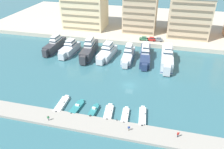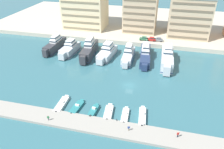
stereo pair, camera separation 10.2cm
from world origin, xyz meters
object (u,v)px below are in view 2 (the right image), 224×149
(motorboat_white_far_left, at_px, (62,104))
(pedestrian_far_side, at_px, (129,128))
(yacht_silver_left, at_px, (70,49))
(yacht_navy_center_right, at_px, (145,54))
(car_green_far_left, at_px, (144,38))
(motorboat_white_center_right, at_px, (142,116))
(yacht_silver_center, at_px, (128,55))
(yacht_silver_mid_right, at_px, (167,57))
(motorboat_white_center_left, at_px, (109,112))
(pedestrian_mid_deck, at_px, (48,118))
(yacht_silver_center_left, at_px, (107,52))
(pedestrian_near_edge, at_px, (178,134))
(yacht_charcoal_mid_left, at_px, (89,49))
(yacht_charcoal_far_left, at_px, (55,45))
(motorboat_white_center, at_px, (125,115))
(car_red_left, at_px, (151,39))
(car_grey_mid_left, at_px, (159,39))
(motorboat_teal_mid_left, at_px, (94,111))
(motorboat_teal_left, at_px, (77,107))

(motorboat_white_far_left, xyz_separation_m, pedestrian_far_side, (21.26, -6.16, 1.24))
(yacht_silver_left, xyz_separation_m, yacht_navy_center_right, (32.83, 2.61, -0.03))
(pedestrian_far_side, bearing_deg, car_green_far_left, 93.20)
(car_green_far_left, bearing_deg, yacht_silver_left, -148.94)
(motorboat_white_center_right, bearing_deg, yacht_silver_center, 106.48)
(yacht_silver_mid_right, height_order, motorboat_white_center_left, yacht_silver_mid_right)
(motorboat_white_far_left, relative_size, pedestrian_mid_deck, 5.32)
(yacht_silver_center_left, distance_m, motorboat_white_center_right, 40.09)
(yacht_silver_center, height_order, pedestrian_near_edge, yacht_silver_center)
(yacht_charcoal_mid_left, relative_size, yacht_silver_mid_right, 0.93)
(yacht_silver_center, xyz_separation_m, yacht_navy_center_right, (6.77, 2.38, -0.04))
(yacht_silver_center_left, distance_m, motorboat_white_far_left, 35.59)
(yacht_charcoal_far_left, xyz_separation_m, yacht_charcoal_mid_left, (16.93, -1.69, 0.35))
(yacht_silver_left, height_order, motorboat_white_center_left, yacht_silver_left)
(yacht_charcoal_far_left, relative_size, pedestrian_far_side, 11.14)
(yacht_charcoal_far_left, relative_size, yacht_navy_center_right, 0.80)
(yacht_silver_left, bearing_deg, motorboat_white_center, -47.94)
(yacht_charcoal_mid_left, bearing_deg, pedestrian_far_side, -59.01)
(yacht_charcoal_far_left, relative_size, yacht_silver_left, 1.15)
(yacht_silver_left, height_order, yacht_navy_center_right, yacht_navy_center_right)
(car_red_left, distance_m, pedestrian_near_edge, 59.94)
(yacht_charcoal_far_left, bearing_deg, car_red_left, 21.78)
(yacht_silver_left, xyz_separation_m, motorboat_white_far_left, (12.41, -34.80, -1.71))
(motorboat_white_center_right, xyz_separation_m, pedestrian_near_edge, (9.28, -5.73, 1.26))
(pedestrian_mid_deck, bearing_deg, car_grey_mid_left, 67.87)
(yacht_navy_center_right, height_order, car_grey_mid_left, yacht_navy_center_right)
(car_red_left, bearing_deg, yacht_silver_center_left, -133.31)
(yacht_charcoal_far_left, relative_size, motorboat_white_center_left, 2.52)
(yacht_silver_center_left, height_order, yacht_silver_center, yacht_silver_center)
(yacht_navy_center_right, bearing_deg, motorboat_teal_mid_left, -105.13)
(car_green_far_left, height_order, car_grey_mid_left, same)
(yacht_silver_mid_right, relative_size, motorboat_white_far_left, 2.59)
(yacht_silver_left, height_order, car_green_far_left, yacht_silver_left)
(yacht_charcoal_mid_left, distance_m, motorboat_teal_left, 36.16)
(yacht_silver_mid_right, xyz_separation_m, pedestrian_far_side, (-8.08, -41.23, -1.04))
(car_green_far_left, bearing_deg, yacht_navy_center_right, -80.99)
(yacht_navy_center_right, relative_size, motorboat_white_far_left, 2.67)
(yacht_charcoal_mid_left, bearing_deg, pedestrian_mid_deck, -85.66)
(motorboat_white_far_left, relative_size, pedestrian_near_edge, 4.76)
(car_green_far_left, bearing_deg, yacht_silver_mid_right, -57.68)
(car_green_far_left, bearing_deg, motorboat_white_center_left, -93.75)
(yacht_charcoal_mid_left, relative_size, pedestrian_mid_deck, 12.80)
(motorboat_white_far_left, distance_m, pedestrian_mid_deck, 7.71)
(motorboat_white_center_right, bearing_deg, motorboat_white_far_left, -179.31)
(motorboat_teal_mid_left, bearing_deg, yacht_silver_center_left, 99.07)
(yacht_silver_mid_right, relative_size, car_green_far_left, 5.15)
(motorboat_white_center_left, bearing_deg, pedestrian_mid_deck, -153.04)
(motorboat_white_far_left, bearing_deg, car_green_far_left, 71.32)
(yacht_silver_left, bearing_deg, pedestrian_mid_deck, -73.93)
(yacht_silver_center_left, height_order, motorboat_teal_left, yacht_silver_center_left)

